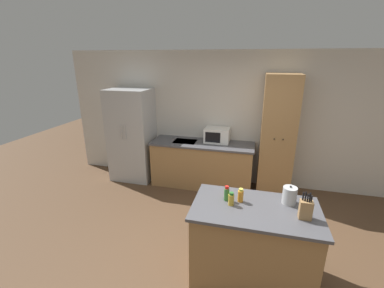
# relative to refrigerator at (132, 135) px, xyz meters

# --- Properties ---
(ground_plane) EXTENTS (14.00, 14.00, 0.00)m
(ground_plane) POSITION_rel_refrigerator_xyz_m (2.19, -1.97, -0.94)
(ground_plane) COLOR brown
(wall_back) EXTENTS (7.20, 0.06, 2.60)m
(wall_back) POSITION_rel_refrigerator_xyz_m (2.19, 0.36, 0.36)
(wall_back) COLOR beige
(wall_back) RESTS_ON ground_plane
(refrigerator) EXTENTS (0.84, 0.68, 1.88)m
(refrigerator) POSITION_rel_refrigerator_xyz_m (0.00, 0.00, 0.00)
(refrigerator) COLOR #B7BABC
(refrigerator) RESTS_ON ground_plane
(back_counter) EXTENTS (1.99, 0.67, 0.89)m
(back_counter) POSITION_rel_refrigerator_xyz_m (1.49, 0.01, -0.49)
(back_counter) COLOR #9E7547
(back_counter) RESTS_ON ground_plane
(pantry_cabinet) EXTENTS (0.58, 0.59, 2.21)m
(pantry_cabinet) POSITION_rel_refrigerator_xyz_m (2.86, 0.05, 0.16)
(pantry_cabinet) COLOR #9E7547
(pantry_cabinet) RESTS_ON ground_plane
(kitchen_island) EXTENTS (1.36, 0.78, 0.92)m
(kitchen_island) POSITION_rel_refrigerator_xyz_m (2.53, -2.12, -0.47)
(kitchen_island) COLOR #9E7547
(kitchen_island) RESTS_ON ground_plane
(microwave) EXTENTS (0.47, 0.36, 0.28)m
(microwave) POSITION_rel_refrigerator_xyz_m (1.75, 0.13, 0.09)
(microwave) COLOR white
(microwave) RESTS_ON back_counter
(knife_block) EXTENTS (0.12, 0.09, 0.30)m
(knife_block) POSITION_rel_refrigerator_xyz_m (3.01, -2.20, 0.09)
(knife_block) COLOR #9E7547
(knife_block) RESTS_ON kitchen_island
(spice_bottle_tall_dark) EXTENTS (0.06, 0.06, 0.15)m
(spice_bottle_tall_dark) POSITION_rel_refrigerator_xyz_m (2.27, -2.13, 0.06)
(spice_bottle_tall_dark) COLOR gold
(spice_bottle_tall_dark) RESTS_ON kitchen_island
(spice_bottle_short_red) EXTENTS (0.05, 0.05, 0.11)m
(spice_bottle_short_red) POSITION_rel_refrigerator_xyz_m (2.19, -1.98, 0.04)
(spice_bottle_short_red) COLOR orange
(spice_bottle_short_red) RESTS_ON kitchen_island
(spice_bottle_amber_oil) EXTENTS (0.06, 0.06, 0.18)m
(spice_bottle_amber_oil) POSITION_rel_refrigerator_xyz_m (2.21, -2.04, 0.07)
(spice_bottle_amber_oil) COLOR #337033
(spice_bottle_amber_oil) RESTS_ON kitchen_island
(spice_bottle_green_herb) EXTENTS (0.06, 0.06, 0.16)m
(spice_bottle_green_herb) POSITION_rel_refrigerator_xyz_m (2.36, -2.04, 0.06)
(spice_bottle_green_herb) COLOR orange
(spice_bottle_green_herb) RESTS_ON kitchen_island
(kettle) EXTENTS (0.15, 0.15, 0.22)m
(kettle) POSITION_rel_refrigerator_xyz_m (2.88, -1.94, 0.08)
(kettle) COLOR #B2B5B7
(kettle) RESTS_ON kitchen_island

